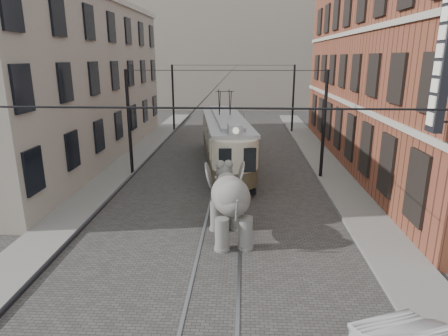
{
  "coord_description": "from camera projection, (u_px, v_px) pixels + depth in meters",
  "views": [
    {
      "loc": [
        0.8,
        -15.36,
        6.62
      ],
      "look_at": [
        0.0,
        0.5,
        2.1
      ],
      "focal_mm": 31.25,
      "sensor_mm": 36.0,
      "label": 1
    }
  ],
  "objects": [
    {
      "name": "tram",
      "position": [
        225.0,
        129.0,
        24.14
      ],
      "size": [
        4.06,
        12.02,
        4.68
      ],
      "primitive_type": null,
      "rotation": [
        0.0,
        0.0,
        0.14
      ],
      "color": "beige",
      "rests_on": "ground"
    },
    {
      "name": "ground",
      "position": [
        223.0,
        219.0,
        16.6
      ],
      "size": [
        120.0,
        120.0,
        0.0
      ],
      "primitive_type": "plane",
      "color": "#43403E"
    },
    {
      "name": "tram_rails",
      "position": [
        223.0,
        218.0,
        16.6
      ],
      "size": [
        1.54,
        80.0,
        0.02
      ],
      "primitive_type": null,
      "color": "slate",
      "rests_on": "ground"
    },
    {
      "name": "catenary",
      "position": [
        224.0,
        128.0,
        20.59
      ],
      "size": [
        11.0,
        30.2,
        6.0
      ],
      "primitive_type": null,
      "color": "black",
      "rests_on": "ground"
    },
    {
      "name": "stucco_building",
      "position": [
        63.0,
        83.0,
        25.37
      ],
      "size": [
        7.0,
        24.0,
        10.0
      ],
      "primitive_type": "cube",
      "color": "gray",
      "rests_on": "ground"
    },
    {
      "name": "sidewalk_right",
      "position": [
        366.0,
        220.0,
        16.29
      ],
      "size": [
        2.0,
        60.0,
        0.15
      ],
      "primitive_type": "cube",
      "color": "slate",
      "rests_on": "ground"
    },
    {
      "name": "sidewalk_left",
      "position": [
        74.0,
        214.0,
        16.9
      ],
      "size": [
        2.0,
        60.0,
        0.15
      ],
      "primitive_type": "cube",
      "color": "slate",
      "rests_on": "ground"
    },
    {
      "name": "elephant",
      "position": [
        230.0,
        206.0,
        14.42
      ],
      "size": [
        3.15,
        4.72,
        2.66
      ],
      "primitive_type": null,
      "rotation": [
        0.0,
        0.0,
        0.18
      ],
      "color": "#605E59",
      "rests_on": "ground"
    },
    {
      "name": "distant_block",
      "position": [
        239.0,
        54.0,
        53.11
      ],
      "size": [
        28.0,
        10.0,
        14.0
      ],
      "primitive_type": "cube",
      "color": "gray",
      "rests_on": "ground"
    },
    {
      "name": "brick_building",
      "position": [
        416.0,
        68.0,
        23.07
      ],
      "size": [
        8.0,
        26.0,
        12.0
      ],
      "primitive_type": "cube",
      "color": "brown",
      "rests_on": "ground"
    }
  ]
}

